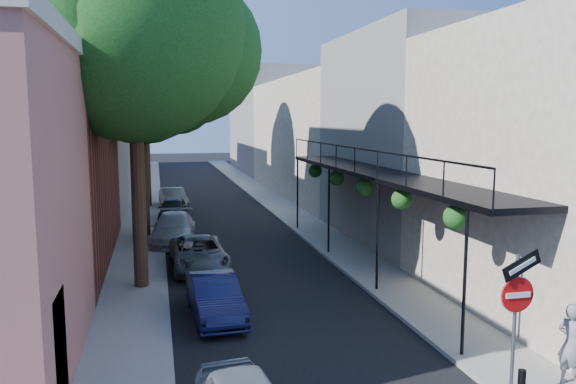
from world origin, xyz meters
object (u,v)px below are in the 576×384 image
sign_post (517,301)px  pedestrian (572,345)px  oak_near (148,35)px  parked_car_f (173,198)px  parked_car_c (199,254)px  oak_far (151,69)px  oak_mid (150,80)px  parked_car_b (215,297)px  parked_car_e (173,209)px  parked_car_d (173,229)px

sign_post → pedestrian: 1.81m
sign_post → oak_near: oak_near is taller
sign_post → parked_car_f: sign_post is taller
parked_car_c → oak_far: bearing=93.7°
parked_car_c → parked_car_f: size_ratio=1.14×
oak_near → pedestrian: size_ratio=6.80×
oak_near → oak_mid: (-0.05, 7.97, -0.82)m
parked_car_b → parked_car_e: parked_car_e is taller
oak_mid → parked_car_e: size_ratio=2.89×
parked_car_d → parked_car_f: size_ratio=1.20×
sign_post → oak_near: (-6.53, 9.29, 5.84)m
oak_far → parked_car_f: oak_far is taller
parked_car_c → parked_car_e: bearing=91.5°
sign_post → oak_far: bearing=103.9°
oak_far → parked_car_e: 9.25m
oak_near → parked_car_d: size_ratio=2.61×
parked_car_e → pedestrian: pedestrian is taller
oak_far → pedestrian: size_ratio=7.09×
oak_mid → oak_far: 9.12m
oak_mid → oak_far: size_ratio=0.86×
oak_mid → parked_car_c: bearing=-76.0°
oak_mid → parked_car_f: oak_mid is taller
parked_car_e → parked_car_c: bearing=-81.6°
sign_post → parked_car_b: sign_post is taller
sign_post → pedestrian: size_ratio=1.78×
parked_car_b → parked_car_c: 5.05m
oak_mid → parked_car_d: (0.82, -1.71, -6.42)m
parked_car_b → pedestrian: size_ratio=2.09×
oak_mid → parked_car_c: size_ratio=2.46×
oak_near → oak_mid: 8.01m
sign_post → parked_car_d: size_ratio=0.68×
oak_near → parked_car_e: 13.97m
oak_near → oak_far: 17.01m
parked_car_c → parked_car_d: (-0.75, 4.56, 0.06)m
oak_near → pedestrian: oak_near is taller
sign_post → parked_car_e: (-5.61, 21.18, -1.43)m
parked_car_e → sign_post: bearing=-70.2°
parked_car_d → sign_post: bearing=-63.9°
sign_post → oak_far: 27.80m
pedestrian → oak_far: bearing=1.5°
parked_car_d → parked_car_e: parked_car_d is taller
parked_car_c → pedestrian: pedestrian is taller
oak_near → parked_car_c: bearing=48.2°
sign_post → parked_car_f: bearing=102.2°
parked_car_e → parked_car_f: size_ratio=0.97×
sign_post → parked_car_e: size_ratio=0.85×
oak_near → parked_car_e: oak_near is taller
oak_near → parked_car_d: 9.60m
parked_car_b → oak_near: bearing=111.9°
parked_car_f → pedestrian: bearing=-82.2°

